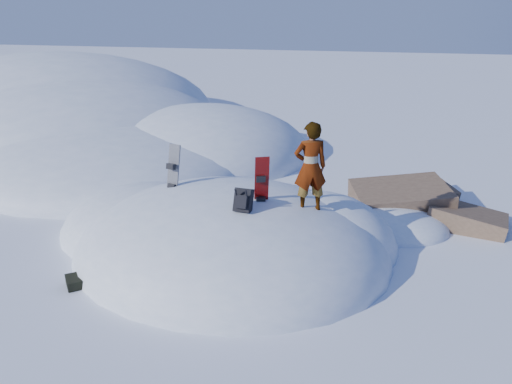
% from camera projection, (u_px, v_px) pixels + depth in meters
% --- Properties ---
extents(ground, '(120.00, 120.00, 0.00)m').
position_uv_depth(ground, '(231.00, 253.00, 11.07)').
color(ground, white).
rests_on(ground, ground).
extents(snow_mound, '(8.00, 6.00, 3.00)m').
position_uv_depth(snow_mound, '(227.00, 248.00, 11.33)').
color(snow_mound, white).
rests_on(snow_mound, ground).
extents(snow_ridge, '(21.50, 18.50, 6.40)m').
position_uv_depth(snow_ridge, '(79.00, 130.00, 22.58)').
color(snow_ridge, white).
rests_on(snow_ridge, ground).
extents(rock_outcrop, '(4.68, 4.41, 1.68)m').
position_uv_depth(rock_outcrop, '(404.00, 219.00, 12.88)').
color(rock_outcrop, brown).
rests_on(rock_outcrop, ground).
extents(snowboard_red, '(0.36, 0.33, 1.53)m').
position_uv_depth(snowboard_red, '(261.00, 191.00, 10.07)').
color(snowboard_red, '#AE0909').
rests_on(snowboard_red, snow_mound).
extents(snowboard_dark, '(0.37, 0.39, 1.55)m').
position_uv_depth(snowboard_dark, '(172.00, 178.00, 11.14)').
color(snowboard_dark, black).
rests_on(snowboard_dark, snow_mound).
extents(backpack, '(0.35, 0.44, 0.55)m').
position_uv_depth(backpack, '(243.00, 200.00, 9.63)').
color(backpack, black).
rests_on(backpack, snow_mound).
extents(gear_pile, '(0.89, 0.77, 0.23)m').
position_uv_depth(gear_pile, '(87.00, 279.00, 9.79)').
color(gear_pile, black).
rests_on(gear_pile, ground).
extents(person, '(0.79, 0.68, 1.84)m').
position_uv_depth(person, '(310.00, 167.00, 9.87)').
color(person, slate).
rests_on(person, snow_mound).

